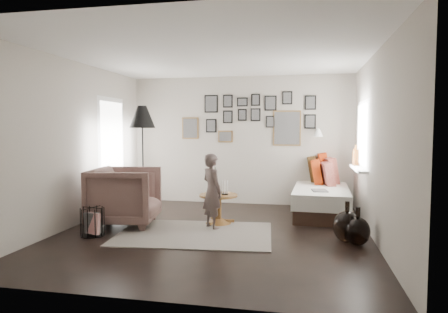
% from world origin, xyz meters
% --- Properties ---
extents(ground, '(4.80, 4.80, 0.00)m').
position_xyz_m(ground, '(0.00, 0.00, 0.00)').
color(ground, black).
rests_on(ground, ground).
extents(wall_back, '(4.50, 0.00, 4.50)m').
position_xyz_m(wall_back, '(0.00, 2.40, 1.30)').
color(wall_back, '#A89F93').
rests_on(wall_back, ground).
extents(wall_front, '(4.50, 0.00, 4.50)m').
position_xyz_m(wall_front, '(0.00, -2.40, 1.30)').
color(wall_front, '#A89F93').
rests_on(wall_front, ground).
extents(wall_left, '(0.00, 4.80, 4.80)m').
position_xyz_m(wall_left, '(-2.25, 0.00, 1.30)').
color(wall_left, '#A89F93').
rests_on(wall_left, ground).
extents(wall_right, '(0.00, 4.80, 4.80)m').
position_xyz_m(wall_right, '(2.25, 0.00, 1.30)').
color(wall_right, '#A89F93').
rests_on(wall_right, ground).
extents(ceiling, '(4.80, 4.80, 0.00)m').
position_xyz_m(ceiling, '(0.00, 0.00, 2.60)').
color(ceiling, white).
rests_on(ceiling, wall_back).
extents(door_left, '(0.00, 2.14, 2.14)m').
position_xyz_m(door_left, '(-2.23, 1.20, 1.05)').
color(door_left, white).
rests_on(door_left, wall_left).
extents(window_right, '(0.15, 1.32, 1.30)m').
position_xyz_m(window_right, '(2.18, 1.34, 0.93)').
color(window_right, white).
rests_on(window_right, wall_right).
extents(gallery_wall, '(2.74, 0.03, 1.08)m').
position_xyz_m(gallery_wall, '(0.29, 2.38, 1.74)').
color(gallery_wall, brown).
rests_on(gallery_wall, wall_back).
extents(wall_sconce, '(0.18, 0.36, 0.16)m').
position_xyz_m(wall_sconce, '(1.55, 2.13, 1.46)').
color(wall_sconce, white).
rests_on(wall_sconce, wall_back).
extents(rug, '(2.34, 1.74, 0.01)m').
position_xyz_m(rug, '(-0.26, -0.12, 0.01)').
color(rug, beige).
rests_on(rug, ground).
extents(pedestal_table, '(0.62, 0.62, 0.48)m').
position_xyz_m(pedestal_table, '(-0.05, 0.55, 0.22)').
color(pedestal_table, brown).
rests_on(pedestal_table, ground).
extents(vase, '(0.18, 0.18, 0.44)m').
position_xyz_m(vase, '(-0.13, 0.57, 0.62)').
color(vase, black).
rests_on(vase, pedestal_table).
extents(candles, '(0.11, 0.11, 0.23)m').
position_xyz_m(candles, '(0.06, 0.55, 0.60)').
color(candles, black).
rests_on(candles, pedestal_table).
extents(daybed, '(1.02, 2.26, 1.08)m').
position_xyz_m(daybed, '(1.61, 1.81, 0.34)').
color(daybed, black).
rests_on(daybed, ground).
extents(magazine_on_daybed, '(0.28, 0.36, 0.02)m').
position_xyz_m(magazine_on_daybed, '(1.56, 1.16, 0.50)').
color(magazine_on_daybed, black).
rests_on(magazine_on_daybed, daybed).
extents(armchair, '(1.17, 1.15, 0.93)m').
position_xyz_m(armchair, '(-1.50, 0.19, 0.47)').
color(armchair, brown).
rests_on(armchair, ground).
extents(armchair_cushion, '(0.47, 0.48, 0.19)m').
position_xyz_m(armchair_cushion, '(-1.47, 0.24, 0.48)').
color(armchair_cushion, silver).
rests_on(armchair_cushion, armchair).
extents(floor_lamp, '(0.45, 0.45, 1.94)m').
position_xyz_m(floor_lamp, '(-1.50, 0.93, 1.67)').
color(floor_lamp, black).
rests_on(floor_lamp, ground).
extents(magazine_basket, '(0.38, 0.38, 0.41)m').
position_xyz_m(magazine_basket, '(-1.68, -0.50, 0.20)').
color(magazine_basket, black).
rests_on(magazine_basket, ground).
extents(demijohn_large, '(0.37, 0.37, 0.56)m').
position_xyz_m(demijohn_large, '(1.88, -0.13, 0.22)').
color(demijohn_large, black).
rests_on(demijohn_large, ground).
extents(demijohn_small, '(0.33, 0.33, 0.51)m').
position_xyz_m(demijohn_small, '(2.00, -0.25, 0.19)').
color(demijohn_small, black).
rests_on(demijohn_small, ground).
extents(child, '(0.50, 0.50, 1.16)m').
position_xyz_m(child, '(-0.09, 0.26, 0.58)').
color(child, '#564644').
rests_on(child, ground).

